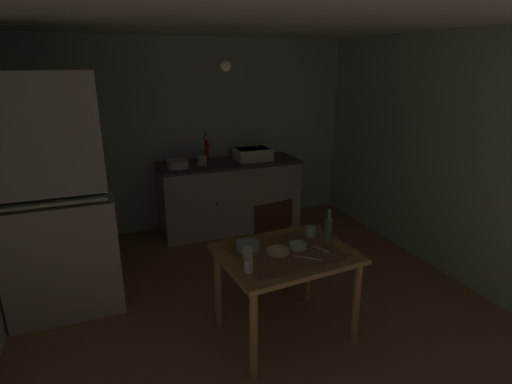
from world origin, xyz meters
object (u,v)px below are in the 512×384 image
hutch_cabinet (56,207)px  glass_bottle (328,228)px  serving_bowl_wide (298,245)px  teacup_cream (249,266)px  hand_pump (207,150)px  mixing_bowl_counter (177,164)px  chair_far_side (266,244)px  dining_table (286,264)px  sink_basin (252,154)px

hutch_cabinet → glass_bottle: 2.22m
serving_bowl_wide → teacup_cream: 0.53m
hand_pump → serving_bowl_wide: size_ratio=2.99×
mixing_bowl_counter → serving_bowl_wide: size_ratio=2.01×
hutch_cabinet → serving_bowl_wide: 1.99m
hutch_cabinet → glass_bottle: size_ratio=7.45×
hutch_cabinet → mixing_bowl_counter: (1.22, 1.17, -0.02)m
hutch_cabinet → chair_far_side: 1.81m
hand_pump → dining_table: hand_pump is taller
mixing_bowl_counter → glass_bottle: (0.78, -2.12, -0.10)m
dining_table → chair_far_side: chair_far_side is taller
sink_basin → hand_pump: size_ratio=1.13×
hand_pump → dining_table: (0.00, -2.27, -0.43)m
hutch_cabinet → teacup_cream: hutch_cabinet is taller
sink_basin → mixing_bowl_counter: 0.97m
chair_far_side → hand_pump: bearing=93.5°
glass_bottle → teacup_cream: bearing=-162.6°
sink_basin → hand_pump: (-0.58, 0.05, 0.09)m
hutch_cabinet → sink_basin: 2.51m
serving_bowl_wide → hand_pump: bearing=93.0°
chair_far_side → glass_bottle: size_ratio=3.42×
hand_pump → chair_far_side: hand_pump is taller
hutch_cabinet → hand_pump: bearing=38.2°
glass_bottle → hutch_cabinet: bearing=154.6°
sink_basin → glass_bottle: 2.19m
serving_bowl_wide → teacup_cream: size_ratio=1.50×
mixing_bowl_counter → dining_table: size_ratio=0.25×
teacup_cream → mixing_bowl_counter: bearing=90.5°
hutch_cabinet → teacup_cream: size_ratio=23.25×
sink_basin → mixing_bowl_counter: bearing=-177.0°
hand_pump → sink_basin: bearing=-4.4°
hand_pump → dining_table: bearing=-89.9°
glass_bottle → mixing_bowl_counter: bearing=110.2°
sink_basin → dining_table: bearing=-104.5°
hand_pump → glass_bottle: size_ratio=1.43×
mixing_bowl_counter → glass_bottle: 2.27m
mixing_bowl_counter → chair_far_side: mixing_bowl_counter is taller
dining_table → serving_bowl_wide: bearing=14.1°
serving_bowl_wide → chair_far_side: bearing=91.4°
chair_far_side → teacup_cream: (-0.47, -0.80, 0.27)m
sink_basin → hutch_cabinet: bearing=-150.8°
hand_pump → mixing_bowl_counter: 0.42m
dining_table → serving_bowl_wide: (0.11, 0.03, 0.12)m
hutch_cabinet → sink_basin: (2.19, 1.22, 0.01)m
dining_table → hand_pump: bearing=90.1°
hand_pump → teacup_cream: bearing=-98.5°
serving_bowl_wide → glass_bottle: size_ratio=0.48×
hand_pump → teacup_cream: (-0.37, -2.46, -0.29)m
chair_far_side → glass_bottle: glass_bottle is taller
dining_table → sink_basin: bearing=75.5°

